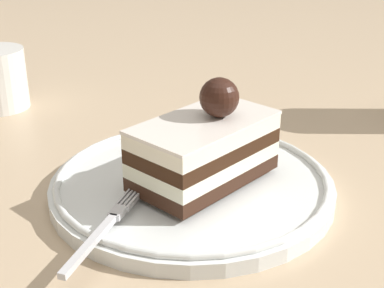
# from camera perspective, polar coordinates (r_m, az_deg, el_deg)

# --- Properties ---
(ground_plane) EXTENTS (2.40, 2.40, 0.00)m
(ground_plane) POSITION_cam_1_polar(r_m,az_deg,el_deg) (0.53, 0.35, -3.36)
(ground_plane) COLOR tan
(dessert_plate) EXTENTS (0.25, 0.25, 0.02)m
(dessert_plate) POSITION_cam_1_polar(r_m,az_deg,el_deg) (0.50, 0.00, -4.04)
(dessert_plate) COLOR white
(dessert_plate) RESTS_ON ground_plane
(cake_slice) EXTENTS (0.13, 0.14, 0.09)m
(cake_slice) POSITION_cam_1_polar(r_m,az_deg,el_deg) (0.48, 1.86, -0.17)
(cake_slice) COLOR #341C12
(cake_slice) RESTS_ON dessert_plate
(fork) EXTENTS (0.11, 0.07, 0.00)m
(fork) POSITION_cam_1_polar(r_m,az_deg,el_deg) (0.43, -8.59, -8.06)
(fork) COLOR silver
(fork) RESTS_ON dessert_plate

